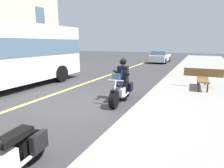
{
  "coord_description": "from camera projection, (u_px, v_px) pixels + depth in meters",
  "views": [
    {
      "loc": [
        5.82,
        4.01,
        2.36
      ],
      "look_at": [
        -0.7,
        0.93,
        0.75
      ],
      "focal_mm": 30.0,
      "sensor_mm": 36.0,
      "label": 1
    }
  ],
  "objects": [
    {
      "name": "car_dark",
      "position": [
        160.0,
        57.0,
        22.45
      ],
      "size": [
        4.6,
        1.92,
        1.4
      ],
      "color": "silver",
      "rests_on": "ground_plane"
    },
    {
      "name": "bench_sidewalk",
      "position": [
        203.0,
        77.0,
        9.17
      ],
      "size": [
        1.82,
        1.8,
        0.95
      ],
      "color": "brown",
      "rests_on": "sidewalk_curb"
    },
    {
      "name": "sidewalk_curb",
      "position": [
        213.0,
        123.0,
        5.43
      ],
      "size": [
        60.0,
        5.0,
        0.15
      ],
      "primitive_type": "cube",
      "color": "gray",
      "rests_on": "ground_plane"
    },
    {
      "name": "motorcycle_main",
      "position": [
        121.0,
        91.0,
        7.55
      ],
      "size": [
        2.22,
        0.71,
        1.26
      ],
      "color": "black",
      "rests_on": "ground_plane"
    },
    {
      "name": "motorcycle_parked",
      "position": [
        2.0,
        161.0,
        3.07
      ],
      "size": [
        2.22,
        0.79,
        1.26
      ],
      "color": "black",
      "rests_on": "ground_plane"
    },
    {
      "name": "lane_center_stripe",
      "position": [
        44.0,
        98.0,
        8.15
      ],
      "size": [
        60.0,
        0.16,
        0.01
      ],
      "primitive_type": "cube",
      "color": "#E5DB4C",
      "rests_on": "ground_plane"
    },
    {
      "name": "rider_main",
      "position": [
        123.0,
        76.0,
        7.59
      ],
      "size": [
        0.65,
        0.58,
        1.74
      ],
      "color": "black",
      "rests_on": "ground_plane"
    },
    {
      "name": "ground_plane",
      "position": [
        83.0,
        104.0,
        7.32
      ],
      "size": [
        80.0,
        80.0,
        0.0
      ],
      "primitive_type": "plane",
      "color": "#333335"
    }
  ]
}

